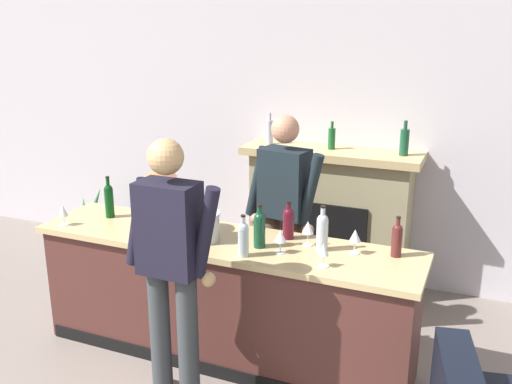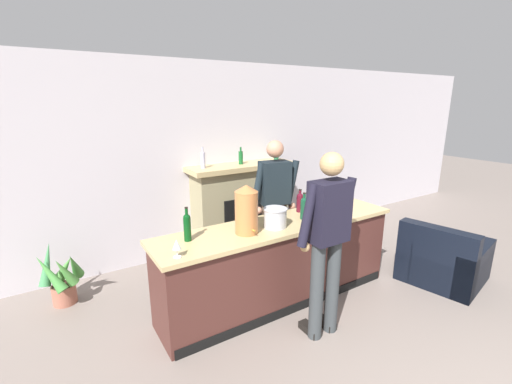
% 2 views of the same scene
% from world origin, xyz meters
% --- Properties ---
extents(wall_back_panel, '(12.00, 0.07, 2.75)m').
position_xyz_m(wall_back_panel, '(0.00, 4.13, 1.38)').
color(wall_back_panel, silver).
rests_on(wall_back_panel, ground_plane).
extents(bar_counter, '(2.82, 0.66, 0.93)m').
position_xyz_m(bar_counter, '(-0.17, 2.37, 0.47)').
color(bar_counter, '#492520').
rests_on(bar_counter, ground_plane).
extents(fireplace_stone, '(1.61, 0.52, 1.61)m').
position_xyz_m(fireplace_stone, '(0.20, 3.87, 0.66)').
color(fireplace_stone, gray).
rests_on(fireplace_stone, ground_plane).
extents(potted_plant_corner, '(0.52, 0.51, 0.71)m').
position_xyz_m(potted_plant_corner, '(-2.26, 3.59, 0.33)').
color(potted_plant_corner, '#9F5D49').
rests_on(potted_plant_corner, ground_plane).
extents(person_customer, '(0.66, 0.30, 1.79)m').
position_xyz_m(person_customer, '(-0.16, 1.67, 0.99)').
color(person_customer, '#323639').
rests_on(person_customer, ground_plane).
extents(person_bartender, '(0.65, 0.35, 1.76)m').
position_xyz_m(person_bartender, '(0.11, 2.87, 0.98)').
color(person_bartender, brown).
rests_on(person_bartender, ground_plane).
extents(copper_dispenser, '(0.23, 0.27, 0.50)m').
position_xyz_m(copper_dispenser, '(-0.63, 2.32, 1.18)').
color(copper_dispenser, '#BB713D').
rests_on(copper_dispenser, bar_counter).
extents(ice_bucket_steel, '(0.25, 0.25, 0.21)m').
position_xyz_m(ice_bucket_steel, '(-0.29, 2.30, 1.03)').
color(ice_bucket_steel, silver).
rests_on(ice_bucket_steel, bar_counter).
extents(wine_bottle_cabernet_heavy, '(0.08, 0.08, 0.31)m').
position_xyz_m(wine_bottle_cabernet_heavy, '(0.54, 2.46, 1.07)').
color(wine_bottle_cabernet_heavy, '#AAB4C3').
rests_on(wine_bottle_cabernet_heavy, bar_counter).
extents(wine_bottle_merlot_tall, '(0.08, 0.08, 0.30)m').
position_xyz_m(wine_bottle_merlot_tall, '(0.13, 2.34, 1.07)').
color(wine_bottle_merlot_tall, '#123D28').
rests_on(wine_bottle_merlot_tall, bar_counter).
extents(wine_bottle_riesling_slim, '(0.07, 0.07, 0.28)m').
position_xyz_m(wine_bottle_riesling_slim, '(1.02, 2.54, 1.05)').
color(wine_bottle_riesling_slim, '#501E1D').
rests_on(wine_bottle_riesling_slim, bar_counter).
extents(wine_bottle_port_short, '(0.07, 0.07, 0.33)m').
position_xyz_m(wine_bottle_port_short, '(-1.20, 2.45, 1.08)').
color(wine_bottle_port_short, '#083B12').
rests_on(wine_bottle_port_short, bar_counter).
extents(wine_bottle_chardonnay_pale, '(0.08, 0.08, 0.28)m').
position_xyz_m(wine_bottle_chardonnay_pale, '(0.26, 2.57, 1.05)').
color(wine_bottle_chardonnay_pale, '#4E0F1D').
rests_on(wine_bottle_chardonnay_pale, bar_counter).
extents(wine_bottle_burgundy_dark, '(0.07, 0.07, 0.29)m').
position_xyz_m(wine_bottle_burgundy_dark, '(0.09, 2.16, 1.06)').
color(wine_bottle_burgundy_dark, '#A8BAC0').
rests_on(wine_bottle_burgundy_dark, bar_counter).
extents(wine_glass_near_bucket, '(0.07, 0.07, 0.16)m').
position_xyz_m(wine_glass_near_bucket, '(-1.40, 2.16, 1.04)').
color(wine_glass_near_bucket, silver).
rests_on(wine_glass_near_bucket, bar_counter).
extents(wine_glass_back_row, '(0.08, 0.08, 0.16)m').
position_xyz_m(wine_glass_back_row, '(0.30, 2.30, 1.04)').
color(wine_glass_back_row, silver).
rests_on(wine_glass_back_row, bar_counter).
extents(wine_glass_front_right, '(0.08, 0.08, 0.18)m').
position_xyz_m(wine_glass_front_right, '(0.42, 2.49, 1.06)').
color(wine_glass_front_right, silver).
rests_on(wine_glass_front_right, bar_counter).
extents(wine_glass_by_dispenser, '(0.08, 0.08, 0.17)m').
position_xyz_m(wine_glass_by_dispenser, '(0.76, 2.48, 1.05)').
color(wine_glass_by_dispenser, silver).
rests_on(wine_glass_by_dispenser, bar_counter).
extents(wine_glass_front_left, '(0.07, 0.07, 0.15)m').
position_xyz_m(wine_glass_front_left, '(0.62, 2.20, 1.03)').
color(wine_glass_front_left, silver).
rests_on(wine_glass_front_left, bar_counter).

